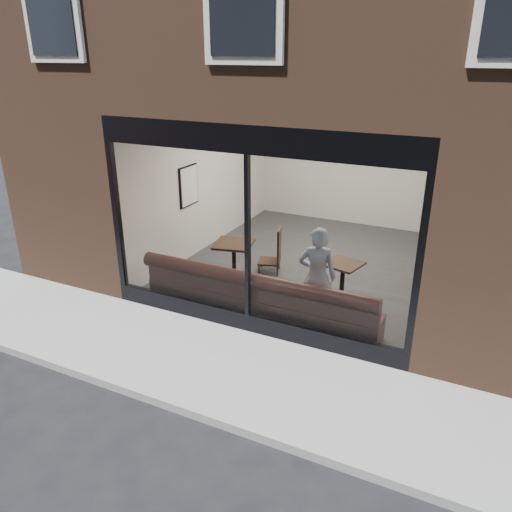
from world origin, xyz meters
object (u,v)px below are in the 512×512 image
at_px(banquette, 259,307).
at_px(cafe_table_right, 343,264).
at_px(person, 317,277).
at_px(cafe_chair_left, 269,261).
at_px(cafe_table_left, 234,244).

distance_m(banquette, cafe_table_right, 1.65).
bearing_deg(person, banquette, 5.69).
relative_size(banquette, cafe_chair_left, 9.41).
bearing_deg(banquette, person, 18.95).
bearing_deg(cafe_chair_left, cafe_table_left, 34.66).
distance_m(banquette, cafe_chair_left, 1.90).
distance_m(cafe_table_left, cafe_chair_left, 0.91).
bearing_deg(cafe_chair_left, cafe_table_right, 142.20).
bearing_deg(cafe_table_left, cafe_chair_left, 52.04).
distance_m(person, cafe_table_left, 2.16).
height_order(banquette, cafe_table_right, cafe_table_right).
distance_m(cafe_table_right, cafe_chair_left, 1.86).
xyz_separation_m(cafe_table_left, cafe_chair_left, (0.47, 0.60, -0.50)).
height_order(cafe_table_left, cafe_table_right, cafe_table_left).
height_order(banquette, cafe_chair_left, banquette).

